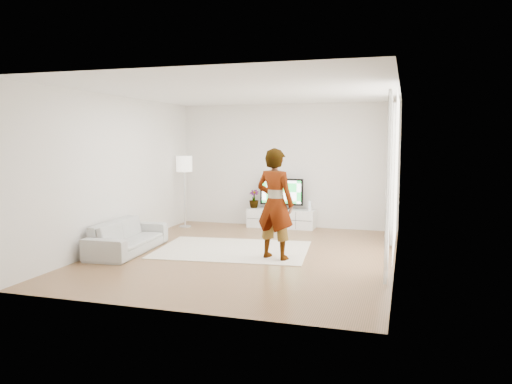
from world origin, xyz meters
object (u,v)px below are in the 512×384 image
(rug, at_px, (233,250))
(player, at_px, (275,204))
(media_console, at_px, (281,218))
(sofa, at_px, (128,236))
(floor_lamp, at_px, (184,167))
(television, at_px, (282,192))

(rug, distance_m, player, 1.37)
(media_console, height_order, sofa, sofa)
(media_console, xyz_separation_m, floor_lamp, (-2.14, -0.53, 1.16))
(television, bearing_deg, media_console, -90.00)
(rug, xyz_separation_m, floor_lamp, (-1.86, 1.97, 1.37))
(player, bearing_deg, floor_lamp, -25.81)
(media_console, relative_size, rug, 0.57)
(media_console, distance_m, floor_lamp, 2.49)
(floor_lamp, bearing_deg, player, -41.20)
(player, bearing_deg, sofa, 20.15)
(media_console, relative_size, television, 1.53)
(floor_lamp, bearing_deg, television, 14.54)
(rug, height_order, floor_lamp, floor_lamp)
(player, xyz_separation_m, floor_lamp, (-2.76, 2.42, 0.44))
(media_console, xyz_separation_m, player, (0.62, -2.95, 0.72))
(player, height_order, floor_lamp, player)
(television, relative_size, rug, 0.37)
(floor_lamp, bearing_deg, media_console, 13.84)
(television, height_order, floor_lamp, floor_lamp)
(television, bearing_deg, floor_lamp, -165.46)
(sofa, bearing_deg, media_console, -36.86)
(media_console, xyz_separation_m, rug, (-0.29, -2.50, -0.21))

